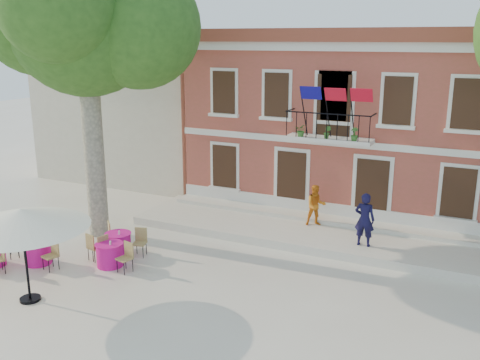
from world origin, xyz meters
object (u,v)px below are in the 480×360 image
at_px(pedestrian_orange, 316,205).
at_px(cafe_table_3, 38,251).
at_px(pedestrian_navy, 365,219).
at_px(plane_tree_west, 85,21).
at_px(patio_umbrella, 21,219).
at_px(cafe_table_1, 110,254).
at_px(cafe_table_0, 118,243).

bearing_deg(pedestrian_orange, cafe_table_3, -166.73).
xyz_separation_m(pedestrian_navy, pedestrian_orange, (-2.10, 1.25, -0.15)).
xyz_separation_m(plane_tree_west, patio_umbrella, (1.72, -5.02, -5.27)).
height_order(patio_umbrella, pedestrian_orange, patio_umbrella).
xyz_separation_m(plane_tree_west, pedestrian_orange, (7.27, 3.65, -6.62)).
bearing_deg(pedestrian_navy, plane_tree_west, 14.19).
xyz_separation_m(cafe_table_1, cafe_table_3, (-2.24, -0.86, 0.00)).
bearing_deg(cafe_table_3, plane_tree_west, 90.03).
bearing_deg(plane_tree_west, patio_umbrella, -71.13).
relative_size(pedestrian_orange, cafe_table_1, 0.79).
bearing_deg(patio_umbrella, cafe_table_3, 130.72).
xyz_separation_m(patio_umbrella, pedestrian_orange, (5.55, 8.67, -1.35)).
xyz_separation_m(plane_tree_west, pedestrian_navy, (9.37, 2.40, -6.47)).
height_order(pedestrian_navy, cafe_table_1, pedestrian_navy).
bearing_deg(cafe_table_3, pedestrian_navy, 30.07).
bearing_deg(pedestrian_navy, pedestrian_orange, -30.85).
relative_size(patio_umbrella, cafe_table_3, 1.85).
bearing_deg(cafe_table_0, plane_tree_west, 145.87).
xyz_separation_m(pedestrian_orange, cafe_table_0, (-5.36, -4.94, -0.65)).
bearing_deg(plane_tree_west, cafe_table_0, -34.13).
relative_size(plane_tree_west, cafe_table_3, 5.33).
height_order(pedestrian_navy, cafe_table_0, pedestrian_navy).
xyz_separation_m(cafe_table_0, cafe_table_3, (-1.90, -1.74, -0.01)).
relative_size(cafe_table_1, cafe_table_3, 1.00).
height_order(pedestrian_orange, cafe_table_3, pedestrian_orange).
xyz_separation_m(pedestrian_navy, cafe_table_1, (-7.13, -4.56, -0.81)).
height_order(plane_tree_west, cafe_table_3, plane_tree_west).
relative_size(pedestrian_orange, cafe_table_3, 0.79).
distance_m(pedestrian_orange, cafe_table_1, 7.71).
bearing_deg(cafe_table_0, pedestrian_navy, 26.29).
bearing_deg(cafe_table_1, patio_umbrella, -100.34).
height_order(cafe_table_1, cafe_table_3, same).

